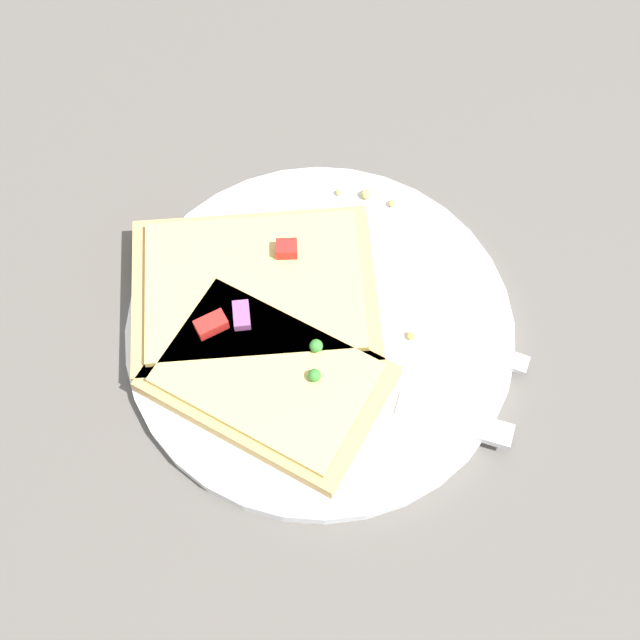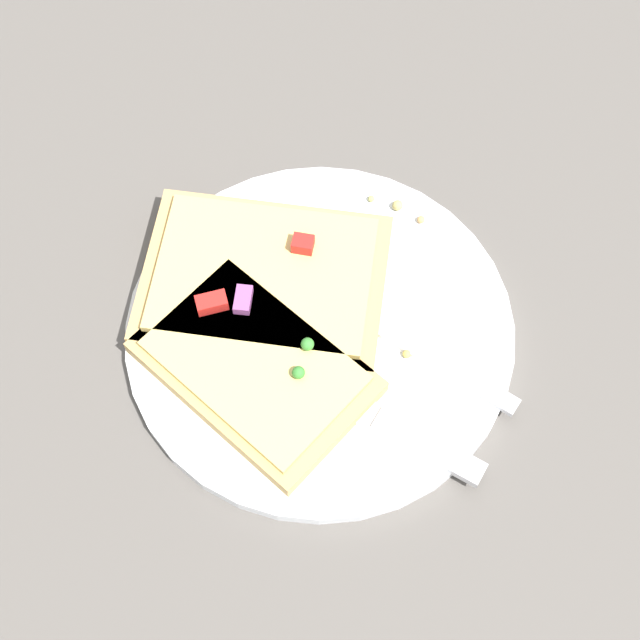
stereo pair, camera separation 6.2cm
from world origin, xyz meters
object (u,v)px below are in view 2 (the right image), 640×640
Objects in this scene: plate at (320,330)px; knife at (365,412)px; pizza_slice_main at (264,279)px; pizza_slice_corner at (255,365)px; fork at (372,323)px.

knife reaches higher than plate.
pizza_slice_main is 1.17× the size of pizza_slice_corner.
pizza_slice_corner is at bearing 7.44° from knife.
plate is at bearing 36.76° from fork.
fork is 1.04× the size of knife.
knife is 0.83× the size of pizza_slice_main.
pizza_slice_corner is (-0.03, -0.06, 0.00)m from pizza_slice_main.
plate is 1.57× the size of knife.
pizza_slice_main is (-0.02, 0.05, 0.02)m from plate.
fork is 0.09m from pizza_slice_corner.
pizza_slice_main reaches higher than plate.
pizza_slice_corner is at bearing 94.62° from pizza_slice_main.
pizza_slice_main reaches higher than knife.
pizza_slice_main is at bearing 118.13° from plate.
pizza_slice_main is at bearing -24.23° from knife.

